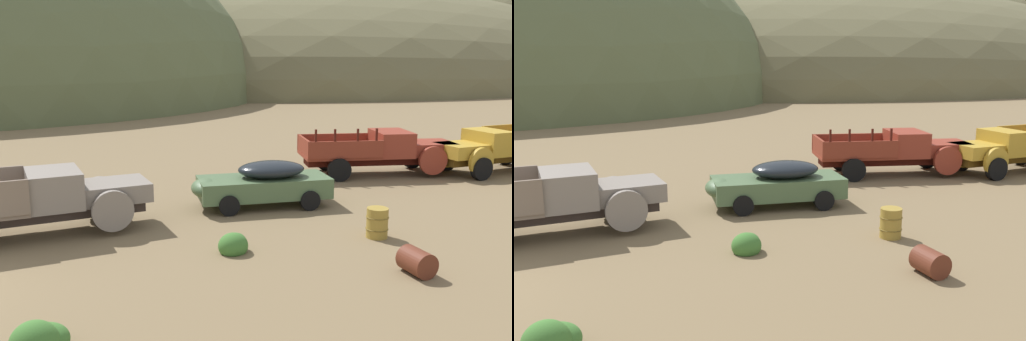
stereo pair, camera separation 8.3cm
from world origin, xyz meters
The scene contains 10 objects.
hill_distant centered at (42.67, 82.91, 0.00)m, with size 117.19×89.01×33.51m, color brown.
hill_far_left centered at (83.22, 81.02, 0.00)m, with size 85.35×51.12×40.36m, color brown.
truck_primer_gray centered at (2.97, 3.43, 1.03)m, with size 6.78×3.04×1.91m.
car_weathered_green centered at (9.76, 4.41, 0.82)m, with size 4.82×2.24×1.57m.
truck_rust_red centered at (16.61, 7.66, 1.02)m, with size 6.85×3.33×2.16m.
truck_mustard centered at (21.05, 6.56, 1.01)m, with size 5.92×2.74×1.91m.
oil_drum_foreground centered at (11.93, 0.25, 0.43)m, with size 0.65×0.65×0.87m.
oil_drum_tipped centered at (11.45, -2.46, 0.32)m, with size 0.69×0.87×0.63m.
bush_front_left centered at (7.70, 0.34, 0.19)m, with size 0.82×0.76×0.70m.
bush_back_edge centered at (20.61, 10.08, 0.30)m, with size 1.47×1.32×1.24m.
Camera 2 is at (4.02, -13.31, 5.23)m, focal length 39.32 mm.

